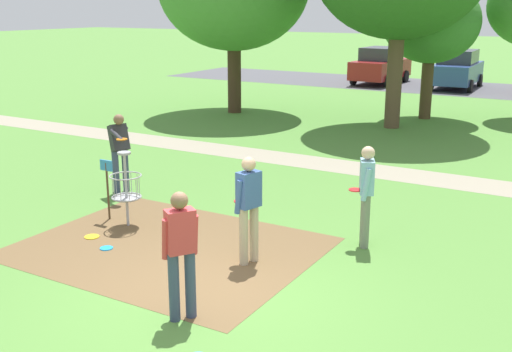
{
  "coord_description": "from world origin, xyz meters",
  "views": [
    {
      "loc": [
        4.54,
        -6.43,
        3.91
      ],
      "look_at": [
        -0.82,
        2.71,
        1.0
      ],
      "focal_mm": 43.69,
      "sensor_mm": 36.0,
      "label": 1
    }
  ],
  "objects_px": {
    "parked_car_center_left": "(457,69)",
    "player_waiting_left": "(120,148)",
    "tree_near_left": "(431,22)",
    "disc_golf_basket": "(124,186)",
    "player_waiting_right": "(249,204)",
    "player_foreground_watching": "(366,190)",
    "frisbee_by_tee": "(106,248)",
    "player_throwing": "(181,248)",
    "parked_car_leftmost": "(381,65)",
    "frisbee_mid_grass": "(92,237)"
  },
  "relations": [
    {
      "from": "player_foreground_watching",
      "to": "parked_car_leftmost",
      "type": "height_order",
      "value": "parked_car_leftmost"
    },
    {
      "from": "player_foreground_watching",
      "to": "tree_near_left",
      "type": "height_order",
      "value": "tree_near_left"
    },
    {
      "from": "frisbee_by_tee",
      "to": "parked_car_leftmost",
      "type": "bearing_deg",
      "value": 98.91
    },
    {
      "from": "frisbee_by_tee",
      "to": "tree_near_left",
      "type": "bearing_deg",
      "value": 85.78
    },
    {
      "from": "player_waiting_left",
      "to": "player_waiting_right",
      "type": "xyz_separation_m",
      "value": [
        4.34,
        -1.88,
        -0.02
      ]
    },
    {
      "from": "player_foreground_watching",
      "to": "player_throwing",
      "type": "bearing_deg",
      "value": -107.0
    },
    {
      "from": "frisbee_by_tee",
      "to": "frisbee_mid_grass",
      "type": "distance_m",
      "value": 0.65
    },
    {
      "from": "parked_car_center_left",
      "to": "parked_car_leftmost",
      "type": "bearing_deg",
      "value": -179.27
    },
    {
      "from": "parked_car_center_left",
      "to": "player_waiting_left",
      "type": "bearing_deg",
      "value": -95.53
    },
    {
      "from": "parked_car_center_left",
      "to": "player_foreground_watching",
      "type": "bearing_deg",
      "value": -80.71
    },
    {
      "from": "player_throwing",
      "to": "frisbee_by_tee",
      "type": "distance_m",
      "value": 2.99
    },
    {
      "from": "disc_golf_basket",
      "to": "parked_car_leftmost",
      "type": "height_order",
      "value": "parked_car_leftmost"
    },
    {
      "from": "player_throwing",
      "to": "tree_near_left",
      "type": "xyz_separation_m",
      "value": [
        -1.43,
        16.24,
        2.37
      ]
    },
    {
      "from": "player_foreground_watching",
      "to": "tree_near_left",
      "type": "bearing_deg",
      "value": 101.31
    },
    {
      "from": "disc_golf_basket",
      "to": "player_throwing",
      "type": "height_order",
      "value": "player_throwing"
    },
    {
      "from": "disc_golf_basket",
      "to": "frisbee_mid_grass",
      "type": "height_order",
      "value": "disc_golf_basket"
    },
    {
      "from": "disc_golf_basket",
      "to": "player_waiting_right",
      "type": "bearing_deg",
      "value": -6.79
    },
    {
      "from": "player_throwing",
      "to": "player_waiting_left",
      "type": "distance_m",
      "value": 5.97
    },
    {
      "from": "player_waiting_left",
      "to": "disc_golf_basket",
      "type": "bearing_deg",
      "value": -45.98
    },
    {
      "from": "tree_near_left",
      "to": "parked_car_center_left",
      "type": "xyz_separation_m",
      "value": [
        -1.03,
        9.11,
        -2.41
      ]
    },
    {
      "from": "disc_golf_basket",
      "to": "player_waiting_right",
      "type": "distance_m",
      "value": 2.87
    },
    {
      "from": "disc_golf_basket",
      "to": "tree_near_left",
      "type": "bearing_deg",
      "value": 83.38
    },
    {
      "from": "player_throwing",
      "to": "parked_car_center_left",
      "type": "relative_size",
      "value": 0.4
    },
    {
      "from": "player_foreground_watching",
      "to": "player_throwing",
      "type": "xyz_separation_m",
      "value": [
        -1.1,
        -3.59,
        0.0
      ]
    },
    {
      "from": "player_waiting_left",
      "to": "frisbee_by_tee",
      "type": "relative_size",
      "value": 7.92
    },
    {
      "from": "frisbee_mid_grass",
      "to": "disc_golf_basket",
      "type": "bearing_deg",
      "value": 84.1
    },
    {
      "from": "frisbee_mid_grass",
      "to": "parked_car_center_left",
      "type": "bearing_deg",
      "value": 88.4
    },
    {
      "from": "tree_near_left",
      "to": "parked_car_center_left",
      "type": "relative_size",
      "value": 1.12
    },
    {
      "from": "disc_golf_basket",
      "to": "tree_near_left",
      "type": "height_order",
      "value": "tree_near_left"
    },
    {
      "from": "player_waiting_right",
      "to": "frisbee_mid_grass",
      "type": "relative_size",
      "value": 6.61
    },
    {
      "from": "player_waiting_left",
      "to": "tree_near_left",
      "type": "relative_size",
      "value": 0.36
    },
    {
      "from": "player_throwing",
      "to": "frisbee_mid_grass",
      "type": "relative_size",
      "value": 6.61
    },
    {
      "from": "disc_golf_basket",
      "to": "player_foreground_watching",
      "type": "height_order",
      "value": "player_foreground_watching"
    },
    {
      "from": "player_waiting_left",
      "to": "frisbee_by_tee",
      "type": "distance_m",
      "value": 3.43
    },
    {
      "from": "player_foreground_watching",
      "to": "frisbee_by_tee",
      "type": "relative_size",
      "value": 7.92
    },
    {
      "from": "player_throwing",
      "to": "parked_car_center_left",
      "type": "xyz_separation_m",
      "value": [
        -2.46,
        25.35,
        -0.05
      ]
    },
    {
      "from": "parked_car_center_left",
      "to": "frisbee_by_tee",
      "type": "bearing_deg",
      "value": -90.18
    },
    {
      "from": "player_foreground_watching",
      "to": "parked_car_center_left",
      "type": "xyz_separation_m",
      "value": [
        -3.56,
        21.76,
        -0.05
      ]
    },
    {
      "from": "disc_golf_basket",
      "to": "frisbee_by_tee",
      "type": "distance_m",
      "value": 1.39
    },
    {
      "from": "player_waiting_right",
      "to": "frisbee_by_tee",
      "type": "relative_size",
      "value": 7.92
    },
    {
      "from": "player_foreground_watching",
      "to": "player_throwing",
      "type": "relative_size",
      "value": 1.0
    },
    {
      "from": "parked_car_leftmost",
      "to": "parked_car_center_left",
      "type": "relative_size",
      "value": 1.0
    },
    {
      "from": "frisbee_mid_grass",
      "to": "parked_car_center_left",
      "type": "height_order",
      "value": "parked_car_center_left"
    },
    {
      "from": "player_waiting_left",
      "to": "frisbee_by_tee",
      "type": "xyz_separation_m",
      "value": [
        2.0,
        -2.6,
        -0.98
      ]
    },
    {
      "from": "player_waiting_right",
      "to": "player_waiting_left",
      "type": "bearing_deg",
      "value": 156.53
    },
    {
      "from": "tree_near_left",
      "to": "parked_car_leftmost",
      "type": "distance_m",
      "value": 10.56
    },
    {
      "from": "player_waiting_left",
      "to": "parked_car_center_left",
      "type": "bearing_deg",
      "value": 84.47
    },
    {
      "from": "frisbee_by_tee",
      "to": "frisbee_mid_grass",
      "type": "bearing_deg",
      "value": 155.84
    },
    {
      "from": "tree_near_left",
      "to": "parked_car_center_left",
      "type": "distance_m",
      "value": 9.48
    },
    {
      "from": "frisbee_mid_grass",
      "to": "player_throwing",
      "type": "bearing_deg",
      "value": -26.11
    }
  ]
}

